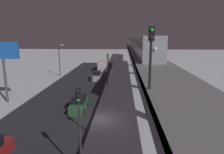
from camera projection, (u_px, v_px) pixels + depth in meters
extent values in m
plane|color=silver|center=(98.00, 119.00, 24.00)|extent=(240.00, 240.00, 0.00)
cube|color=#28282D|center=(48.00, 118.00, 24.33)|extent=(11.00, 99.11, 0.01)
cube|color=slate|center=(157.00, 71.00, 22.42)|extent=(5.00, 99.11, 0.80)
cube|color=#38383D|center=(135.00, 70.00, 22.55)|extent=(0.24, 97.13, 0.80)
cylinder|color=slate|center=(135.00, 57.00, 64.59)|extent=(1.40, 1.40, 5.54)
cylinder|color=slate|center=(138.00, 64.00, 50.75)|extent=(1.40, 1.40, 5.54)
cylinder|color=slate|center=(143.00, 74.00, 36.91)|extent=(1.40, 1.40, 5.54)
cylinder|color=slate|center=(156.00, 98.00, 23.07)|extent=(1.40, 1.40, 5.54)
cube|color=#999EA8|center=(146.00, 46.00, 32.72)|extent=(2.90, 18.00, 3.40)
cube|color=black|center=(147.00, 44.00, 32.63)|extent=(2.94, 16.20, 0.90)
cube|color=#999EA8|center=(138.00, 42.00, 50.90)|extent=(2.90, 18.00, 3.40)
cube|color=black|center=(138.00, 41.00, 50.81)|extent=(2.94, 16.20, 0.90)
cube|color=#999EA8|center=(134.00, 40.00, 69.08)|extent=(2.90, 18.00, 3.40)
cube|color=black|center=(134.00, 39.00, 68.99)|extent=(2.94, 16.20, 0.90)
cube|color=#999EA8|center=(132.00, 39.00, 87.26)|extent=(2.90, 18.00, 3.40)
cube|color=black|center=(132.00, 38.00, 87.17)|extent=(2.94, 16.20, 0.90)
sphere|color=white|center=(155.00, 49.00, 23.84)|extent=(0.44, 0.44, 0.44)
cylinder|color=black|center=(150.00, 65.00, 12.91)|extent=(0.16, 0.16, 3.20)
cube|color=black|center=(151.00, 34.00, 12.51)|extent=(0.36, 0.28, 0.90)
sphere|color=#19F23F|center=(152.00, 30.00, 12.31)|extent=(0.22, 0.22, 0.22)
sphere|color=#333333|center=(152.00, 38.00, 12.40)|extent=(0.22, 0.22, 0.22)
cube|color=#2D6038|center=(79.00, 106.00, 26.79)|extent=(1.80, 4.53, 1.10)
cube|color=black|center=(79.00, 99.00, 26.59)|extent=(1.58, 2.18, 0.87)
cylinder|color=black|center=(75.00, 104.00, 28.25)|extent=(0.20, 0.64, 0.64)
cylinder|color=black|center=(87.00, 104.00, 28.16)|extent=(0.20, 0.64, 0.64)
cylinder|color=black|center=(70.00, 111.00, 25.51)|extent=(0.20, 0.64, 0.64)
cylinder|color=black|center=(83.00, 112.00, 25.42)|extent=(0.20, 0.64, 0.64)
cube|color=#B2B2B7|center=(97.00, 77.00, 45.04)|extent=(1.80, 4.35, 1.10)
cube|color=black|center=(97.00, 73.00, 44.84)|extent=(1.58, 2.09, 0.87)
cube|color=#A51E1E|center=(104.00, 65.00, 59.66)|extent=(2.30, 2.20, 2.40)
cube|color=silver|center=(103.00, 66.00, 55.90)|extent=(2.40, 5.00, 2.80)
cylinder|color=#2D2D2D|center=(80.00, 140.00, 13.86)|extent=(0.16, 0.16, 5.50)
cube|color=black|center=(79.00, 95.00, 13.21)|extent=(0.32, 0.32, 0.90)
sphere|color=black|center=(78.00, 91.00, 12.97)|extent=(0.20, 0.20, 0.20)
sphere|color=black|center=(78.00, 96.00, 13.03)|extent=(0.20, 0.20, 0.20)
sphere|color=#19E53F|center=(78.00, 100.00, 13.09)|extent=(0.20, 0.20, 0.20)
cylinder|color=#2D2D2D|center=(108.00, 73.00, 38.23)|extent=(0.16, 0.16, 5.50)
cube|color=black|center=(108.00, 56.00, 37.58)|extent=(0.32, 0.32, 0.90)
sphere|color=black|center=(108.00, 55.00, 37.34)|extent=(0.20, 0.20, 0.20)
sphere|color=yellow|center=(108.00, 56.00, 37.40)|extent=(0.20, 0.20, 0.20)
sphere|color=black|center=(108.00, 58.00, 37.46)|extent=(0.20, 0.20, 0.20)
cylinder|color=#4C4C51|center=(5.00, 81.00, 29.39)|extent=(0.36, 0.36, 6.50)
cube|color=blue|center=(2.00, 50.00, 28.48)|extent=(4.80, 0.30, 2.40)
cylinder|color=#38383D|center=(59.00, 61.00, 48.33)|extent=(0.20, 0.20, 7.50)
ellipsoid|color=#F4E5B2|center=(62.00, 45.00, 47.52)|extent=(0.90, 0.44, 0.30)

